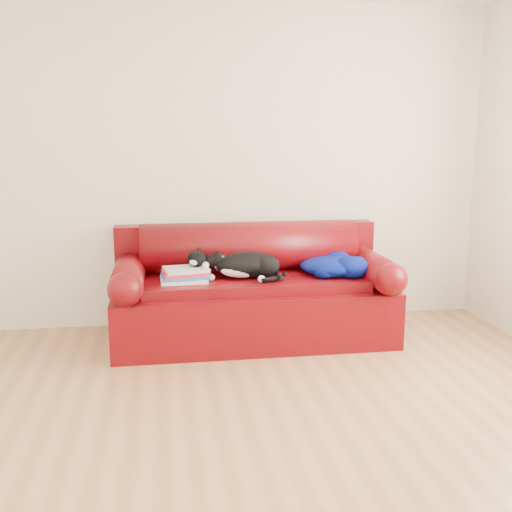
# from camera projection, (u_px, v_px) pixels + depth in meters

# --- Properties ---
(ground) EXTENTS (4.50, 4.50, 0.00)m
(ground) POSITION_uv_depth(u_px,v_px,m) (252.00, 433.00, 3.18)
(ground) COLOR olive
(ground) RESTS_ON ground
(room_shell) EXTENTS (4.52, 4.02, 2.61)m
(room_shell) POSITION_uv_depth(u_px,v_px,m) (276.00, 110.00, 2.88)
(room_shell) COLOR beige
(room_shell) RESTS_ON ground
(sofa_base) EXTENTS (2.10, 0.90, 0.50)m
(sofa_base) POSITION_uv_depth(u_px,v_px,m) (253.00, 309.00, 4.61)
(sofa_base) COLOR #3F0208
(sofa_base) RESTS_ON ground
(sofa_back) EXTENTS (2.10, 1.01, 0.88)m
(sofa_back) POSITION_uv_depth(u_px,v_px,m) (249.00, 264.00, 4.79)
(sofa_back) COLOR #3F0208
(sofa_back) RESTS_ON ground
(book_stack) EXTENTS (0.35, 0.29, 0.10)m
(book_stack) POSITION_uv_depth(u_px,v_px,m) (185.00, 275.00, 4.39)
(book_stack) COLOR silver
(book_stack) RESTS_ON sofa_base
(cat) EXTENTS (0.65, 0.42, 0.25)m
(cat) POSITION_uv_depth(u_px,v_px,m) (246.00, 265.00, 4.48)
(cat) COLOR black
(cat) RESTS_ON sofa_base
(blanket) EXTENTS (0.57, 0.56, 0.17)m
(blanket) POSITION_uv_depth(u_px,v_px,m) (333.00, 265.00, 4.59)
(blanket) COLOR #020F42
(blanket) RESTS_ON sofa_base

